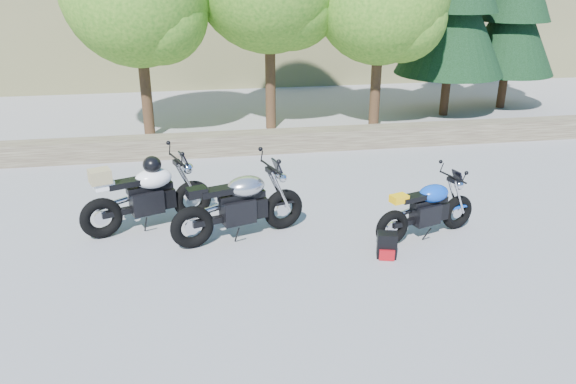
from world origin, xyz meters
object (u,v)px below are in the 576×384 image
object	(u,v)px
silver_bike	(240,206)
blue_bike	(427,210)
white_bike	(146,194)
backpack	(387,246)

from	to	relation	value
silver_bike	blue_bike	xyz separation A→B (m)	(3.09, -0.47, -0.09)
silver_bike	blue_bike	world-z (taller)	silver_bike
silver_bike	white_bike	world-z (taller)	white_bike
white_bike	blue_bike	distance (m)	4.78
blue_bike	white_bike	bearing A→B (deg)	149.28
silver_bike	white_bike	xyz separation A→B (m)	(-1.55, 0.64, 0.06)
silver_bike	backpack	xyz separation A→B (m)	(2.21, -1.07, -0.38)
backpack	blue_bike	bearing A→B (deg)	49.27
backpack	white_bike	bearing A→B (deg)	170.78
blue_bike	backpack	bearing A→B (deg)	-163.20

